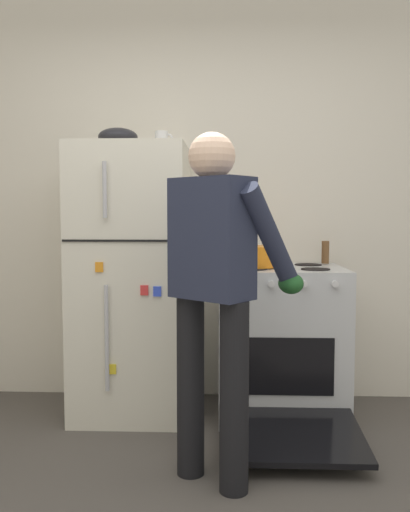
{
  "coord_description": "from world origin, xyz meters",
  "views": [
    {
      "loc": [
        0.18,
        -1.79,
        1.24
      ],
      "look_at": [
        0.06,
        1.32,
        1.0
      ],
      "focal_mm": 38.44,
      "sensor_mm": 36.0,
      "label": 1
    }
  ],
  "objects_px": {
    "refrigerator": "(132,281)",
    "person_cook": "(216,277)",
    "stove_range": "(281,343)",
    "mixing_bowl": "(118,137)",
    "red_pot": "(256,256)",
    "pepper_mill": "(325,252)",
    "coffee_mug": "(162,139)"
  },
  "relations": [
    {
      "from": "red_pot",
      "to": "coffee_mug",
      "type": "relative_size",
      "value": 3.11
    },
    {
      "from": "stove_range",
      "to": "red_pot",
      "type": "distance_m",
      "value": 0.56
    },
    {
      "from": "refrigerator",
      "to": "stove_range",
      "type": "bearing_deg",
      "value": -1.1
    },
    {
      "from": "person_cook",
      "to": "mixing_bowl",
      "type": "relative_size",
      "value": 6.66
    },
    {
      "from": "person_cook",
      "to": "pepper_mill",
      "type": "distance_m",
      "value": 1.28
    },
    {
      "from": "red_pot",
      "to": "coffee_mug",
      "type": "height_order",
      "value": "coffee_mug"
    },
    {
      "from": "refrigerator",
      "to": "mixing_bowl",
      "type": "relative_size",
      "value": 6.89
    },
    {
      "from": "refrigerator",
      "to": "pepper_mill",
      "type": "relative_size",
      "value": 11.36
    },
    {
      "from": "person_cook",
      "to": "mixing_bowl",
      "type": "height_order",
      "value": "mixing_bowl"
    },
    {
      "from": "person_cook",
      "to": "pepper_mill",
      "type": "relative_size",
      "value": 10.99
    },
    {
      "from": "pepper_mill",
      "to": "mixing_bowl",
      "type": "bearing_deg",
      "value": -171.27
    },
    {
      "from": "red_pot",
      "to": "mixing_bowl",
      "type": "distance_m",
      "value": 1.11
    },
    {
      "from": "refrigerator",
      "to": "mixing_bowl",
      "type": "height_order",
      "value": "mixing_bowl"
    },
    {
      "from": "stove_range",
      "to": "red_pot",
      "type": "height_order",
      "value": "red_pot"
    },
    {
      "from": "person_cook",
      "to": "red_pot",
      "type": "distance_m",
      "value": 0.87
    },
    {
      "from": "coffee_mug",
      "to": "pepper_mill",
      "type": "relative_size",
      "value": 0.77
    },
    {
      "from": "person_cook",
      "to": "red_pot",
      "type": "relative_size",
      "value": 4.59
    },
    {
      "from": "stove_range",
      "to": "mixing_bowl",
      "type": "height_order",
      "value": "mixing_bowl"
    },
    {
      "from": "refrigerator",
      "to": "stove_range",
      "type": "relative_size",
      "value": 1.35
    },
    {
      "from": "refrigerator",
      "to": "person_cook",
      "type": "distance_m",
      "value": 1.04
    },
    {
      "from": "mixing_bowl",
      "to": "pepper_mill",
      "type": "bearing_deg",
      "value": 8.73
    },
    {
      "from": "red_pot",
      "to": "stove_range",
      "type": "bearing_deg",
      "value": 11.33
    },
    {
      "from": "red_pot",
      "to": "pepper_mill",
      "type": "xyz_separation_m",
      "value": [
        0.46,
        0.25,
        0.01
      ]
    },
    {
      "from": "coffee_mug",
      "to": "mixing_bowl",
      "type": "relative_size",
      "value": 0.47
    },
    {
      "from": "stove_range",
      "to": "mixing_bowl",
      "type": "xyz_separation_m",
      "value": [
        -1.0,
        0.02,
        1.26
      ]
    },
    {
      "from": "stove_range",
      "to": "pepper_mill",
      "type": "relative_size",
      "value": 8.41
    },
    {
      "from": "stove_range",
      "to": "pepper_mill",
      "type": "bearing_deg",
      "value": 36.0
    },
    {
      "from": "refrigerator",
      "to": "mixing_bowl",
      "type": "bearing_deg",
      "value": 179.77
    },
    {
      "from": "pepper_mill",
      "to": "person_cook",
      "type": "bearing_deg",
      "value": -122.23
    },
    {
      "from": "coffee_mug",
      "to": "refrigerator",
      "type": "bearing_deg",
      "value": -164.6
    },
    {
      "from": "person_cook",
      "to": "mixing_bowl",
      "type": "distance_m",
      "value": 1.32
    },
    {
      "from": "stove_range",
      "to": "person_cook",
      "type": "bearing_deg",
      "value": -113.9
    }
  ]
}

